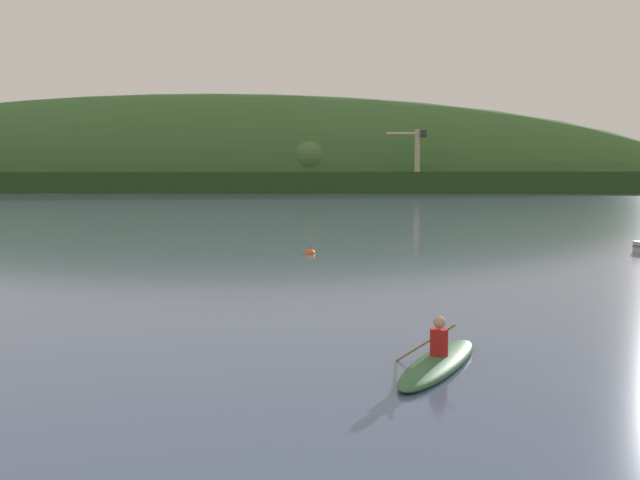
# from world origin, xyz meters

# --- Properties ---
(far_shoreline_hill) EXTENTS (416.27, 94.82, 61.09)m
(far_shoreline_hill) POSITION_xyz_m (-55.16, 241.98, 0.24)
(far_shoreline_hill) COLOR #27431B
(far_shoreline_hill) RESTS_ON ground
(dockside_crane) EXTENTS (10.35, 3.27, 16.57)m
(dockside_crane) POSITION_xyz_m (8.81, 203.55, 7.61)
(dockside_crane) COLOR #4C4C51
(dockside_crane) RESTS_ON ground
(canoe_with_paddler) EXTENTS (2.17, 3.85, 1.02)m
(canoe_with_paddler) POSITION_xyz_m (-4.69, 27.15, 0.10)
(canoe_with_paddler) COLOR #33663D
(canoe_with_paddler) RESTS_ON ground
(mooring_buoy_midchannel) EXTENTS (0.46, 0.46, 0.54)m
(mooring_buoy_midchannel) POSITION_xyz_m (-8.29, 46.57, 0.00)
(mooring_buoy_midchannel) COLOR #EA5B19
(mooring_buoy_midchannel) RESTS_ON ground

